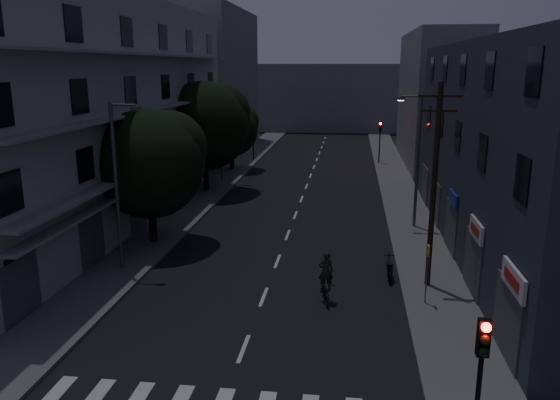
% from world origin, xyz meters
% --- Properties ---
extents(ground, '(160.00, 160.00, 0.00)m').
position_xyz_m(ground, '(0.00, 25.00, 0.00)').
color(ground, black).
rests_on(ground, ground).
extents(sidewalk_left, '(3.00, 90.00, 0.15)m').
position_xyz_m(sidewalk_left, '(-7.50, 25.00, 0.07)').
color(sidewalk_left, '#565659').
rests_on(sidewalk_left, ground).
extents(sidewalk_right, '(3.00, 90.00, 0.15)m').
position_xyz_m(sidewalk_right, '(7.50, 25.00, 0.07)').
color(sidewalk_right, '#565659').
rests_on(sidewalk_right, ground).
extents(lane_markings, '(0.15, 60.50, 0.01)m').
position_xyz_m(lane_markings, '(0.00, 31.25, 0.01)').
color(lane_markings, beige).
rests_on(lane_markings, ground).
extents(building_left, '(7.00, 36.00, 14.00)m').
position_xyz_m(building_left, '(-11.98, 18.00, 6.99)').
color(building_left, '#A4A49F').
rests_on(building_left, ground).
extents(building_right, '(6.19, 28.00, 11.00)m').
position_xyz_m(building_right, '(11.99, 14.00, 5.50)').
color(building_right, '#292E38').
rests_on(building_right, ground).
extents(building_far_left, '(6.00, 20.00, 16.00)m').
position_xyz_m(building_far_left, '(-12.00, 48.00, 8.00)').
color(building_far_left, slate).
rests_on(building_far_left, ground).
extents(building_far_right, '(6.00, 20.00, 13.00)m').
position_xyz_m(building_far_right, '(12.00, 42.00, 6.50)').
color(building_far_right, slate).
rests_on(building_far_right, ground).
extents(building_far_end, '(24.00, 8.00, 10.00)m').
position_xyz_m(building_far_end, '(0.00, 70.00, 5.00)').
color(building_far_end, slate).
rests_on(building_far_end, ground).
extents(tree_near, '(6.03, 6.03, 7.43)m').
position_xyz_m(tree_near, '(-7.27, 13.01, 4.80)').
color(tree_near, black).
rests_on(tree_near, sidewalk_left).
extents(tree_mid, '(6.93, 6.93, 8.52)m').
position_xyz_m(tree_mid, '(-7.67, 26.09, 5.48)').
color(tree_mid, black).
rests_on(tree_mid, sidewalk_left).
extents(tree_far, '(5.09, 5.09, 6.29)m').
position_xyz_m(tree_far, '(-7.67, 35.44, 4.09)').
color(tree_far, black).
rests_on(tree_far, sidewalk_left).
extents(traffic_signal_near, '(0.28, 0.37, 4.10)m').
position_xyz_m(traffic_signal_near, '(6.68, -3.54, 3.10)').
color(traffic_signal_near, black).
rests_on(traffic_signal_near, sidewalk_right).
extents(traffic_signal_far_right, '(0.28, 0.37, 4.10)m').
position_xyz_m(traffic_signal_far_right, '(6.45, 40.44, 3.10)').
color(traffic_signal_far_right, black).
rests_on(traffic_signal_far_right, sidewalk_right).
extents(traffic_signal_far_left, '(0.28, 0.37, 4.10)m').
position_xyz_m(traffic_signal_far_left, '(-6.58, 40.64, 3.10)').
color(traffic_signal_far_left, black).
rests_on(traffic_signal_far_left, sidewalk_left).
extents(street_lamp_left_near, '(1.51, 0.25, 8.00)m').
position_xyz_m(street_lamp_left_near, '(-7.28, 8.75, 4.60)').
color(street_lamp_left_near, '#515458').
rests_on(street_lamp_left_near, sidewalk_left).
extents(street_lamp_right, '(1.51, 0.25, 8.00)m').
position_xyz_m(street_lamp_right, '(7.46, 17.84, 4.60)').
color(street_lamp_right, '#515258').
rests_on(street_lamp_right, sidewalk_right).
extents(street_lamp_left_far, '(1.51, 0.25, 8.00)m').
position_xyz_m(street_lamp_left_far, '(-7.29, 30.16, 4.60)').
color(street_lamp_left_far, '#5A5D62').
rests_on(street_lamp_left_far, sidewalk_left).
extents(utility_pole, '(1.80, 0.24, 9.00)m').
position_xyz_m(utility_pole, '(7.19, 8.49, 4.87)').
color(utility_pole, black).
rests_on(utility_pole, sidewalk_right).
extents(bus_stop_sign, '(0.06, 0.35, 2.52)m').
position_xyz_m(bus_stop_sign, '(6.84, 6.46, 1.89)').
color(bus_stop_sign, '#595B60').
rests_on(bus_stop_sign, sidewalk_right).
extents(motorcycle, '(0.51, 1.77, 1.14)m').
position_xyz_m(motorcycle, '(5.54, 9.28, 0.45)').
color(motorcycle, black).
rests_on(motorcycle, ground).
extents(cyclist, '(0.92, 1.84, 2.23)m').
position_xyz_m(cyclist, '(2.68, 6.43, 0.75)').
color(cyclist, black).
rests_on(cyclist, ground).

